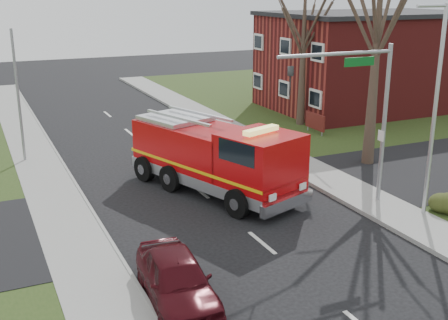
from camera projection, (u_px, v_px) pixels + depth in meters
name	position (u px, v px, depth m)	size (l,w,h in m)	color
ground	(262.00, 243.00, 20.48)	(120.00, 120.00, 0.00)	black
sidewalk_right	(396.00, 214.00, 22.92)	(2.40, 80.00, 0.15)	gray
sidewalk_left	(92.00, 276.00, 17.99)	(2.40, 80.00, 0.15)	gray
brick_building	(371.00, 60.00, 42.61)	(15.40, 10.40, 7.25)	maroon
health_center_sign	(315.00, 122.00, 35.27)	(0.12, 2.00, 1.40)	#571814
bare_tree_near	(378.00, 20.00, 27.30)	(6.00, 6.00, 12.00)	#3A2B22
bare_tree_far	(304.00, 28.00, 35.99)	(5.25, 5.25, 10.50)	#3A2B22
traffic_signal_mast	(361.00, 98.00, 22.48)	(5.29, 0.18, 6.80)	gray
streetlight_pole	(434.00, 107.00, 21.55)	(1.48, 0.16, 8.40)	#B7BABF
utility_pole_far	(18.00, 98.00, 28.92)	(0.14, 0.14, 7.00)	gray
fire_engine	(216.00, 159.00, 25.22)	(5.64, 9.09, 3.47)	#AB070A
parked_car_maroon	(177.00, 279.00, 16.40)	(1.80, 4.48, 1.53)	#3B090F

